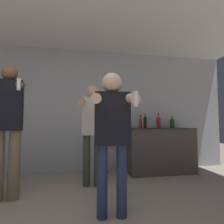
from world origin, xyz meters
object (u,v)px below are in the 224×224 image
Objects in this scene: bottle_red_label at (141,123)px; bottle_dark_rum at (158,123)px; bottle_clear_vodka at (172,123)px; person_man_side at (7,125)px; bottle_brown_liquor at (145,122)px; person_woman_foreground at (112,127)px; person_spectator_back at (92,125)px.

bottle_dark_rum reaches higher than bottle_red_label.
bottle_dark_rum is at bearing -180.00° from bottle_clear_vodka.
person_man_side reaches higher than bottle_clear_vodka.
person_man_side reaches higher than bottle_brown_liquor.
bottle_brown_liquor is 0.19× the size of person_woman_foreground.
person_spectator_back reaches higher than bottle_dark_rum.
bottle_dark_rum reaches higher than bottle_clear_vodka.
bottle_brown_liquor is (0.09, -0.00, 0.01)m from bottle_red_label.
person_spectator_back is at bearing 99.57° from person_woman_foreground.
bottle_dark_rum is 0.20× the size of person_woman_foreground.
bottle_clear_vodka is 2.09m from person_woman_foreground.
bottle_red_label is at bearing 21.21° from person_man_side.
person_man_side is at bearing 153.90° from person_woman_foreground.
person_man_side is at bearing -161.77° from bottle_dark_rum.
person_spectator_back is (-1.36, -0.50, -0.04)m from bottle_dark_rum.
bottle_dark_rum is at bearing -0.00° from bottle_red_label.
bottle_red_label is 1.10m from person_spectator_back.
bottle_dark_rum is (0.38, -0.00, 0.01)m from bottle_red_label.
person_woman_foreground is (-0.82, -1.46, -0.04)m from bottle_red_label.
bottle_red_label is at bearing 180.00° from bottle_clear_vodka.
bottle_red_label is at bearing 180.00° from bottle_dark_rum.
person_spectator_back reaches higher than bottle_brown_liquor.
bottle_clear_vodka is at bearing 0.00° from bottle_brown_liquor.
person_man_side reaches higher than person_spectator_back.
person_woman_foreground is (-0.91, -1.46, -0.05)m from bottle_brown_liquor.
person_woman_foreground is 0.96× the size of person_spectator_back.
person_spectator_back is (-0.16, 0.96, 0.01)m from person_woman_foreground.
person_spectator_back is at bearing -163.33° from bottle_clear_vodka.
person_spectator_back is (-1.08, -0.50, -0.05)m from bottle_brown_liquor.
bottle_dark_rum is 1.25× the size of bottle_clear_vodka.
person_spectator_back is at bearing -153.17° from bottle_red_label.
person_woman_foreground is at bearing -122.11° from bottle_brown_liquor.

